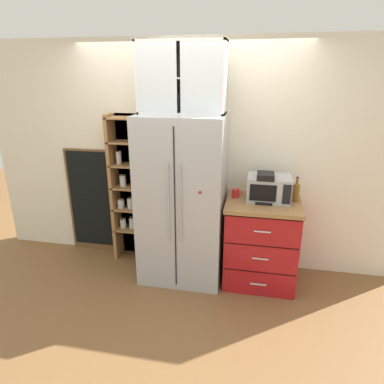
{
  "coord_description": "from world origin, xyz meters",
  "views": [
    {
      "loc": [
        0.75,
        -3.32,
        2.18
      ],
      "look_at": [
        0.1,
        0.0,
        0.99
      ],
      "focal_mm": 31.64,
      "sensor_mm": 36.0,
      "label": 1
    }
  ],
  "objects_px": {
    "coffee_maker": "(265,187)",
    "mug_red": "(236,193)",
    "bottle_amber": "(296,191)",
    "bottle_clear": "(264,190)",
    "microwave": "(269,188)",
    "chalkboard_menu": "(92,201)",
    "refrigerator": "(183,199)"
  },
  "relations": [
    {
      "from": "bottle_amber",
      "to": "bottle_clear",
      "type": "xyz_separation_m",
      "value": [
        -0.32,
        -0.05,
        -0.0
      ]
    },
    {
      "from": "coffee_maker",
      "to": "chalkboard_menu",
      "type": "height_order",
      "value": "chalkboard_menu"
    },
    {
      "from": "microwave",
      "to": "chalkboard_menu",
      "type": "distance_m",
      "value": 2.19
    },
    {
      "from": "microwave",
      "to": "bottle_amber",
      "type": "xyz_separation_m",
      "value": [
        0.28,
        0.02,
        -0.02
      ]
    },
    {
      "from": "coffee_maker",
      "to": "bottle_amber",
      "type": "height_order",
      "value": "coffee_maker"
    },
    {
      "from": "refrigerator",
      "to": "bottle_clear",
      "type": "xyz_separation_m",
      "value": [
        0.85,
        0.05,
        0.14
      ]
    },
    {
      "from": "microwave",
      "to": "chalkboard_menu",
      "type": "xyz_separation_m",
      "value": [
        -2.14,
        0.25,
        -0.39
      ]
    },
    {
      "from": "chalkboard_menu",
      "to": "microwave",
      "type": "bearing_deg",
      "value": -6.63
    },
    {
      "from": "microwave",
      "to": "bottle_amber",
      "type": "relative_size",
      "value": 1.68
    },
    {
      "from": "mug_red",
      "to": "bottle_clear",
      "type": "distance_m",
      "value": 0.3
    },
    {
      "from": "refrigerator",
      "to": "bottle_amber",
      "type": "height_order",
      "value": "refrigerator"
    },
    {
      "from": "chalkboard_menu",
      "to": "coffee_maker",
      "type": "bearing_deg",
      "value": -7.9
    },
    {
      "from": "microwave",
      "to": "mug_red",
      "type": "relative_size",
      "value": 3.96
    },
    {
      "from": "mug_red",
      "to": "bottle_clear",
      "type": "bearing_deg",
      "value": -7.25
    },
    {
      "from": "refrigerator",
      "to": "coffee_maker",
      "type": "distance_m",
      "value": 0.87
    },
    {
      "from": "bottle_clear",
      "to": "chalkboard_menu",
      "type": "height_order",
      "value": "chalkboard_menu"
    },
    {
      "from": "coffee_maker",
      "to": "chalkboard_menu",
      "type": "xyz_separation_m",
      "value": [
        -2.1,
        0.29,
        -0.42
      ]
    },
    {
      "from": "refrigerator",
      "to": "bottle_clear",
      "type": "distance_m",
      "value": 0.86
    },
    {
      "from": "coffee_maker",
      "to": "mug_red",
      "type": "relative_size",
      "value": 2.79
    },
    {
      "from": "mug_red",
      "to": "chalkboard_menu",
      "type": "bearing_deg",
      "value": 172.51
    },
    {
      "from": "bottle_amber",
      "to": "chalkboard_menu",
      "type": "xyz_separation_m",
      "value": [
        -2.42,
        0.23,
        -0.38
      ]
    },
    {
      "from": "coffee_maker",
      "to": "mug_red",
      "type": "height_order",
      "value": "coffee_maker"
    },
    {
      "from": "refrigerator",
      "to": "coffee_maker",
      "type": "xyz_separation_m",
      "value": [
        0.85,
        0.04,
        0.18
      ]
    },
    {
      "from": "refrigerator",
      "to": "microwave",
      "type": "distance_m",
      "value": 0.91
    },
    {
      "from": "chalkboard_menu",
      "to": "mug_red",
      "type": "bearing_deg",
      "value": -7.49
    },
    {
      "from": "bottle_clear",
      "to": "mug_red",
      "type": "bearing_deg",
      "value": 172.75
    },
    {
      "from": "coffee_maker",
      "to": "bottle_clear",
      "type": "height_order",
      "value": "coffee_maker"
    },
    {
      "from": "microwave",
      "to": "bottle_clear",
      "type": "height_order",
      "value": "same"
    },
    {
      "from": "coffee_maker",
      "to": "bottle_clear",
      "type": "relative_size",
      "value": 1.19
    },
    {
      "from": "bottle_amber",
      "to": "bottle_clear",
      "type": "distance_m",
      "value": 0.32
    },
    {
      "from": "microwave",
      "to": "chalkboard_menu",
      "type": "bearing_deg",
      "value": 173.37
    },
    {
      "from": "coffee_maker",
      "to": "mug_red",
      "type": "distance_m",
      "value": 0.32
    }
  ]
}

